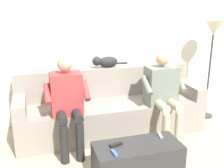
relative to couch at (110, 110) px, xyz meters
The scene contains 11 objects.
ground_plane 0.81m from the couch, 90.00° to the left, with size 8.00×8.00×0.00m, color tan.
back_wall 1.06m from the couch, 90.00° to the right, with size 5.35×0.06×2.49m, color silver.
couch is the anchor object (origin of this frame).
coffee_table 1.08m from the couch, 90.00° to the left, with size 0.93×0.42×0.35m.
person_left_seated 0.80m from the couch, 151.30° to the left, with size 0.55×0.56×1.17m.
person_right_seated 0.80m from the couch, 28.99° to the left, with size 0.53×0.54×1.18m.
cat_on_backrest 0.69m from the couch, 89.24° to the right, with size 0.52×0.14×0.17m.
remote_gray 1.01m from the couch, 107.89° to the left, with size 0.14×0.03×0.02m, color gray.
remote_blue 1.21m from the couch, 76.18° to the left, with size 0.13×0.03×0.02m, color #3860B7.
remote_black 1.05m from the couch, 77.49° to the left, with size 0.14×0.04×0.02m, color black.
floor_lamp 1.90m from the couch, behind, with size 0.30×0.30×1.53m.
Camera 1 is at (0.98, 3.31, 1.79)m, focal length 43.76 mm.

